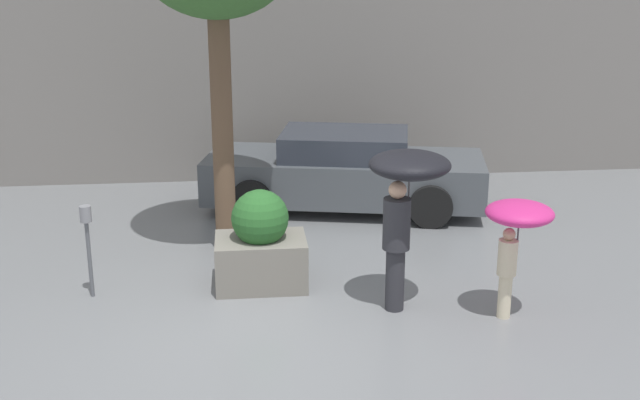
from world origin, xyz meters
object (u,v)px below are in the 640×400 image
Objects in this scene: person_adult at (406,187)px; parking_meter at (87,232)px; person_child at (517,224)px; parked_car_near at (344,172)px; planter_box at (261,245)px.

person_adult is 3.89m from parking_meter.
person_child reaches higher than parked_car_near.
person_child is at bearing -32.78° from person_adult.
person_child is at bearing -12.55° from parking_meter.
parked_car_near is 4.83m from parking_meter.
person_adult is 1.32m from person_child.
person_adult reaches higher than person_child.
planter_box is at bearing 166.42° from parked_car_near.
parked_car_near reaches higher than parking_meter.
person_child is 4.58m from parked_car_near.
person_adult reaches higher than planter_box.
person_adult is 0.40× the size of parked_car_near.
planter_box is 3.18m from person_child.
parking_meter is at bearing 143.99° from parked_car_near.
person_adult is at bearing -27.23° from planter_box.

